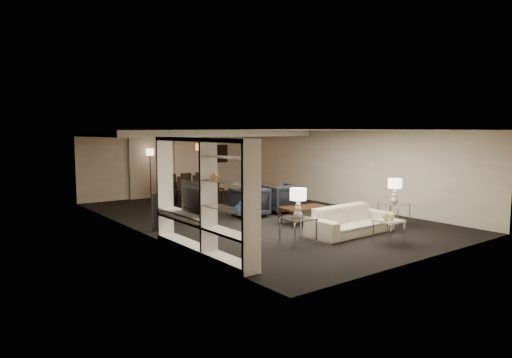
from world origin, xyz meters
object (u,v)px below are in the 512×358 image
object	(u,v)px
chair_fm	(183,186)
table_lamp_left	(298,203)
pendant_light	(203,147)
marble_table	(388,231)
vase_blue	(240,206)
chair_nl	(186,191)
chair_fr	(198,185)
side_table_right	(394,214)
television	(191,198)
vase_amber	(214,175)
floor_speaker	(154,213)
chair_fl	(168,187)
armchair_right	(281,198)
table_lamp_right	(395,191)
chair_nm	(201,189)
coffee_table	(305,215)
dining_table	(192,192)
armchair_left	(249,202)
side_table_left	(298,231)
chair_nr	(216,188)
sofa	(350,220)
floor_lamp	(150,174)

from	to	relation	value
chair_fm	table_lamp_left	bearing A→B (deg)	77.75
pendant_light	marble_table	xyz separation A→B (m)	(0.14, -7.78, -1.66)
vase_blue	chair_nl	distance (m)	7.53
chair_fm	chair_fr	world-z (taller)	same
side_table_right	marble_table	bearing A→B (deg)	-147.09
television	chair_nl	distance (m)	5.83
vase_amber	floor_speaker	world-z (taller)	vase_amber
chair_fl	armchair_right	bearing A→B (deg)	115.38
table_lamp_right	television	world-z (taller)	television
pendant_light	chair_fr	size ratio (longest dim) A/B	0.54
table_lamp_left	chair_fl	distance (m)	7.61
floor_speaker	chair_nm	distance (m)	4.49
coffee_table	dining_table	bearing A→B (deg)	95.09
table_lamp_left	television	xyz separation A→B (m)	(-2.02, 1.11, 0.16)
floor_speaker	chair_fr	bearing A→B (deg)	51.53
armchair_left	vase_amber	world-z (taller)	vase_amber
coffee_table	vase_amber	distance (m)	4.28
chair_fm	chair_nm	bearing A→B (deg)	86.96
chair_fr	chair_nm	bearing A→B (deg)	60.84
table_lamp_right	vase_blue	distance (m)	5.51
armchair_left	chair_fr	distance (m)	4.33
side_table_left	chair_fl	xyz separation A→B (m)	(0.63, 7.57, 0.19)
coffee_table	side_table_left	size ratio (longest dim) A/B	2.00
pendant_light	vase_amber	xyz separation A→B (m)	(-3.61, -6.57, -0.28)
coffee_table	chair_nm	world-z (taller)	chair_nm
dining_table	television	bearing A→B (deg)	-111.62
chair_nm	chair_nr	bearing A→B (deg)	-1.08
marble_table	television	xyz separation A→B (m)	(-3.72, 2.21, 0.82)
side_table_right	vase_amber	bearing A→B (deg)	178.79
side_table_left	floor_speaker	bearing A→B (deg)	122.16
sofa	dining_table	world-z (taller)	sofa
side_table_right	vase_amber	world-z (taller)	vase_amber
pendant_light	chair_fm	distance (m)	1.72
armchair_right	side_table_right	xyz separation A→B (m)	(1.10, -3.30, -0.13)
side_table_right	chair_fm	xyz separation A→B (m)	(-2.17, 7.57, 0.19)
dining_table	floor_lamp	size ratio (longest dim) A/B	1.00
chair_fl	chair_fr	size ratio (longest dim) A/B	1.00
marble_table	floor_speaker	xyz separation A→B (m)	(-3.64, 4.19, 0.21)
chair_nr	chair_fl	size ratio (longest dim) A/B	1.00
armchair_right	dining_table	xyz separation A→B (m)	(-1.07, 3.62, -0.10)
chair_nr	vase_amber	bearing A→B (deg)	-125.28
table_lamp_right	side_table_right	bearing A→B (deg)	0.00
vase_amber	chair_fl	world-z (taller)	vase_amber
table_lamp_left	chair_fr	world-z (taller)	table_lamp_left
chair_fr	dining_table	bearing A→B (deg)	42.90
coffee_table	chair_nl	xyz separation A→B (m)	(-1.07, 4.67, 0.26)
pendant_light	side_table_right	xyz separation A→B (m)	(1.84, -6.68, -1.63)
armchair_right	television	distance (m)	4.89
armchair_left	television	world-z (taller)	television
chair_nm	armchair_left	bearing A→B (deg)	-93.52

